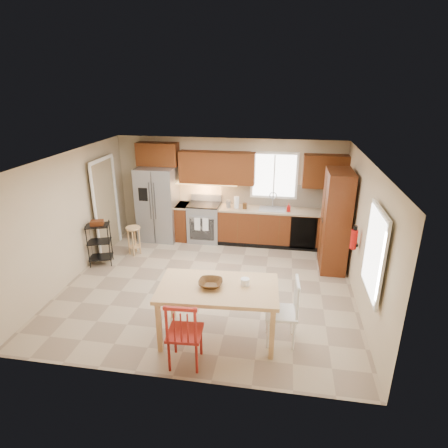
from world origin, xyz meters
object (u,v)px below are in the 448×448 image
refrigerator (158,204)px  chair_red (185,331)px  range_stove (204,223)px  chair_white (281,311)px  table_jar (245,283)px  utility_cart (100,244)px  pantry (335,221)px  bar_stool (134,241)px  table_bowl (211,286)px  fire_extinguisher (354,239)px  dining_table (218,312)px  soap_bottle (289,207)px

refrigerator → chair_red: (1.81, -4.28, -0.39)m
range_stove → chair_white: chair_white is taller
chair_white → table_jar: size_ratio=6.01×
utility_cart → table_jar: bearing=-48.7°
pantry → utility_cart: pantry is taller
chair_red → bar_stool: chair_red is taller
chair_red → table_bowl: 0.78m
table_bowl → table_jar: table_jar is taller
fire_extinguisher → chair_white: fire_extinguisher is taller
refrigerator → dining_table: size_ratio=1.02×
fire_extinguisher → bar_stool: fire_extinguisher is taller
refrigerator → table_jar: (2.55, -3.52, 0.01)m
refrigerator → table_bowl: bearing=-60.6°
soap_bottle → chair_red: bearing=-107.9°
fire_extinguisher → dining_table: bearing=-142.7°
range_stove → utility_cart: size_ratio=0.97×
pantry → table_jar: (-1.58, -2.59, -0.13)m
fire_extinguisher → table_jar: size_ratio=2.06×
fire_extinguisher → dining_table: size_ratio=0.20×
dining_table → chair_white: (0.95, 0.05, 0.09)m
fire_extinguisher → table_jar: bearing=-139.1°
range_stove → fire_extinguisher: fire_extinguisher is taller
soap_bottle → table_bowl: 3.78m
refrigerator → table_jar: size_ratio=10.43×
chair_white → bar_stool: (-3.37, 2.57, -0.19)m
table_bowl → utility_cart: (-2.85, 2.04, -0.41)m
pantry → fire_extinguisher: size_ratio=5.83×
dining_table → chair_white: 0.96m
soap_bottle → utility_cart: 4.31m
fire_extinguisher → utility_cart: size_ratio=0.38×
bar_stool → dining_table: bearing=-54.0°
chair_red → table_jar: 1.13m
refrigerator → chair_red: size_ratio=1.73×
dining_table → chair_white: bearing=-0.6°
utility_cart → chair_red: bearing=-64.6°
range_stove → pantry: size_ratio=0.44×
fire_extinguisher → utility_cart: 5.18m
fire_extinguisher → dining_table: fire_extinguisher is taller
fire_extinguisher → chair_white: size_ratio=0.34×
pantry → table_jar: pantry is taller
range_stove → chair_red: bearing=-81.4°
table_bowl → refrigerator: bearing=119.4°
pantry → chair_red: 4.11m
refrigerator → chair_red: refrigerator is taller
fire_extinguisher → pantry: bearing=100.8°
table_bowl → utility_cart: bearing=144.4°
refrigerator → utility_cart: bearing=-116.7°
fire_extinguisher → bar_stool: 4.76m
pantry → fire_extinguisher: pantry is taller
range_stove → dining_table: 3.82m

